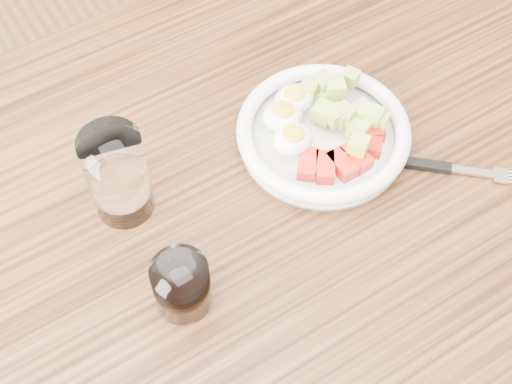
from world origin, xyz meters
TOP-DOWN VIEW (x-y plane):
  - dining_table at (0.00, 0.00)m, footprint 1.50×0.90m
  - bowl at (0.12, 0.05)m, footprint 0.24×0.24m
  - fork at (0.23, -0.07)m, footprint 0.18×0.16m
  - water_glass at (-0.16, 0.10)m, footprint 0.08×0.08m
  - coffee_glass at (-0.16, -0.06)m, footprint 0.07×0.07m

SIDE VIEW (x-z plane):
  - dining_table at x=0.00m, z-range 0.28..1.05m
  - fork at x=0.23m, z-range 0.77..0.78m
  - bowl at x=0.12m, z-range 0.76..0.82m
  - coffee_glass at x=-0.16m, z-range 0.77..0.85m
  - water_glass at x=-0.16m, z-range 0.77..0.91m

